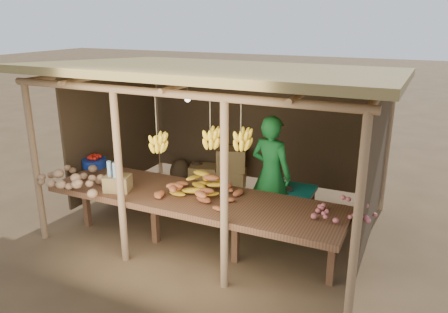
% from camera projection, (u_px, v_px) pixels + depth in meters
% --- Properties ---
extents(ground, '(60.00, 60.00, 0.00)m').
position_uv_depth(ground, '(224.00, 222.00, 6.64)').
color(ground, brown).
rests_on(ground, ground).
extents(stall_structure, '(4.70, 3.50, 2.43)m').
position_uv_depth(stall_structure, '(228.00, 96.00, 6.11)').
color(stall_structure, '#936E4C').
rests_on(stall_structure, ground).
extents(counter, '(3.90, 1.05, 0.80)m').
position_uv_depth(counter, '(193.00, 200.00, 5.59)').
color(counter, brown).
rests_on(counter, ground).
extents(potato_heap, '(1.30, 1.08, 0.37)m').
position_uv_depth(potato_heap, '(78.00, 171.00, 5.92)').
color(potato_heap, '#906A4A').
rests_on(potato_heap, counter).
extents(sweet_potato_heap, '(1.05, 0.85, 0.36)m').
position_uv_depth(sweet_potato_heap, '(198.00, 184.00, 5.49)').
color(sweet_potato_heap, '#AA552B').
rests_on(sweet_potato_heap, counter).
extents(onion_heap, '(0.71, 0.45, 0.35)m').
position_uv_depth(onion_heap, '(347.00, 206.00, 4.85)').
color(onion_heap, '#C25E5F').
rests_on(onion_heap, counter).
extents(banana_pile, '(0.70, 0.52, 0.35)m').
position_uv_depth(banana_pile, '(202.00, 181.00, 5.57)').
color(banana_pile, gold).
rests_on(banana_pile, counter).
extents(tomato_basin, '(0.36, 0.36, 0.19)m').
position_uv_depth(tomato_basin, '(94.00, 162.00, 6.63)').
color(tomato_basin, navy).
rests_on(tomato_basin, counter).
extents(bottle_box, '(0.39, 0.34, 0.41)m').
position_uv_depth(bottle_box, '(117.00, 179.00, 5.70)').
color(bottle_box, '#9B7A45').
rests_on(bottle_box, counter).
extents(vendor, '(0.70, 0.54, 1.71)m').
position_uv_depth(vendor, '(271.00, 175.00, 6.16)').
color(vendor, '#18702B').
rests_on(vendor, ground).
extents(tarp_crate, '(0.68, 0.59, 0.81)m').
position_uv_depth(tarp_crate, '(289.00, 207.00, 6.37)').
color(tarp_crate, brown).
rests_on(tarp_crate, ground).
extents(carton_stack, '(1.13, 0.52, 0.79)m').
position_uv_depth(carton_stack, '(222.00, 172.00, 7.76)').
color(carton_stack, '#9B7A45').
rests_on(carton_stack, ground).
extents(burlap_sacks, '(0.76, 0.40, 0.54)m').
position_uv_depth(burlap_sacks, '(189.00, 172.00, 8.12)').
color(burlap_sacks, '#453420').
rests_on(burlap_sacks, ground).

